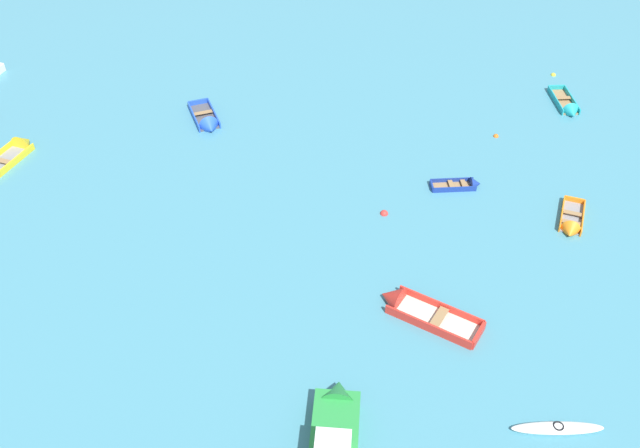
{
  "coord_description": "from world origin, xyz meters",
  "views": [
    {
      "loc": [
        -0.23,
        -2.7,
        22.38
      ],
      "look_at": [
        0.0,
        23.34,
        0.15
      ],
      "focal_mm": 39.0,
      "sensor_mm": 36.0,
      "label": 1
    }
  ],
  "objects": [
    {
      "name": "rowboat_red_center",
      "position": [
        3.79,
        17.79,
        0.2
      ],
      "size": [
        4.58,
        3.56,
        1.31
      ],
      "color": "beige",
      "rests_on": "ground_plane"
    },
    {
      "name": "motor_launch_green_near_left",
      "position": [
        0.36,
        10.69,
        0.6
      ],
      "size": [
        2.22,
        6.23,
        2.08
      ],
      "color": "#288C3D",
      "rests_on": "ground_plane"
    },
    {
      "name": "rowboat_yellow_back_row_left",
      "position": [
        -17.02,
        29.91,
        0.17
      ],
      "size": [
        2.6,
        4.09,
        1.26
      ],
      "color": "gray",
      "rests_on": "ground_plane"
    },
    {
      "name": "rowboat_blue_cluster_inner",
      "position": [
        -6.6,
        32.61,
        0.18
      ],
      "size": [
        2.38,
        3.76,
        1.19
      ],
      "color": "#4C4C51",
      "rests_on": "ground_plane"
    },
    {
      "name": "rowboat_deep_blue_cluster_outer",
      "position": [
        7.71,
        26.48,
        0.14
      ],
      "size": [
        2.7,
        0.96,
        0.75
      ],
      "color": "#99754C",
      "rests_on": "ground_plane"
    },
    {
      "name": "rowboat_orange_far_back",
      "position": [
        12.35,
        23.11,
        0.15
      ],
      "size": [
        2.0,
        3.19,
        0.97
      ],
      "color": "gray",
      "rests_on": "ground_plane"
    },
    {
      "name": "rowboat_turquoise_midfield_left",
      "position": [
        15.34,
        34.18,
        0.16
      ],
      "size": [
        1.23,
        3.55,
        1.0
      ],
      "color": "#99754C",
      "rests_on": "ground_plane"
    },
    {
      "name": "kayak_white_near_camera",
      "position": [
        8.62,
        11.72,
        0.16
      ],
      "size": [
        3.42,
        0.55,
        0.33
      ],
      "color": "white",
      "rests_on": "ground_plane"
    },
    {
      "name": "mooring_buoy_trailing",
      "position": [
        10.33,
        31.29,
        0.0
      ],
      "size": [
        0.31,
        0.31,
        0.31
      ],
      "primitive_type": "sphere",
      "color": "orange",
      "rests_on": "ground_plane"
    },
    {
      "name": "mooring_buoy_near_foreground",
      "position": [
        15.62,
        38.59,
        0.0
      ],
      "size": [
        0.33,
        0.33,
        0.33
      ],
      "primitive_type": "sphere",
      "color": "yellow",
      "rests_on": "ground_plane"
    },
    {
      "name": "mooring_buoy_between_boats_right",
      "position": [
        3.25,
        24.28,
        0.0
      ],
      "size": [
        0.41,
        0.41,
        0.41
      ],
      "primitive_type": "sphere",
      "color": "red",
      "rests_on": "ground_plane"
    }
  ]
}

